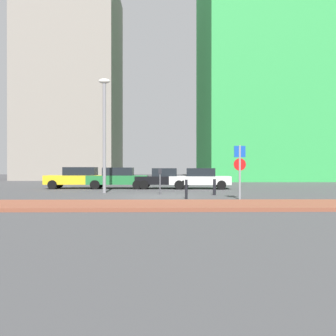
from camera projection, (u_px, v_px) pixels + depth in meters
ground_plane at (159, 196)px, 20.05m from camera, size 120.00×120.00×0.00m
sidewalk_brick at (158, 205)px, 14.78m from camera, size 40.00×3.45×0.14m
parked_car_yellow at (78, 177)px, 27.28m from camera, size 4.39×1.94×1.57m
parked_car_green at (118, 178)px, 27.23m from camera, size 4.38×1.96×1.54m
parked_car_black at (165, 178)px, 27.10m from camera, size 4.24×2.04×1.49m
parked_car_white at (200, 178)px, 26.95m from camera, size 4.49×2.30×1.49m
parking_sign_post at (240, 166)px, 18.11m from camera, size 0.60×0.10×2.63m
parking_meter at (160, 178)px, 21.41m from camera, size 0.18×0.14×1.47m
street_lamp at (104, 126)px, 22.55m from camera, size 0.70×0.36×6.92m
traffic_bollard_near at (214, 187)px, 20.95m from camera, size 0.17×0.17×0.90m
traffic_bollard_mid at (186, 189)px, 18.38m from camera, size 0.13×0.13×0.96m
building_colorful_midrise at (272, 60)px, 47.22m from camera, size 17.53×17.27×30.29m
building_under_construction at (72, 84)px, 48.48m from camera, size 11.80×12.26×24.80m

